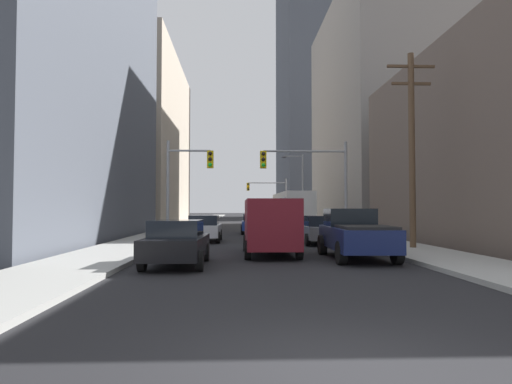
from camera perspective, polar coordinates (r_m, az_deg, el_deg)
ground_plane at (r=5.75m, az=10.99°, el=-21.29°), size 400.00×400.00×0.00m
sidewalk_left at (r=55.55m, az=-7.71°, el=-3.96°), size 3.18×160.00×0.15m
sidewalk_right at (r=55.84m, az=5.50°, el=-3.96°), size 3.18×160.00×0.15m
city_bus at (r=43.63m, az=4.50°, el=-2.05°), size 2.76×11.55×3.40m
pickup_truck_navy at (r=17.85m, az=12.23°, el=-5.13°), size 2.20×5.46×1.90m
cargo_van_maroon at (r=18.73m, az=1.79°, el=-3.95°), size 2.16×5.22×2.26m
sedan_black at (r=15.40m, az=-9.84°, el=-6.24°), size 1.95×4.24×1.52m
sedan_silver at (r=26.52m, az=-6.47°, el=-4.51°), size 1.95×4.23×1.52m
sedan_grey at (r=24.77m, az=7.96°, el=-4.67°), size 1.95×4.24×1.52m
sedan_blue at (r=34.63m, az=-0.28°, el=-3.96°), size 1.95×4.22×1.52m
sedan_green at (r=52.95m, az=2.29°, el=-3.31°), size 1.95×4.26×1.52m
traffic_signal_near_left at (r=27.87m, az=-8.55°, el=2.25°), size 2.82×0.44×6.00m
traffic_signal_near_right at (r=28.05m, az=6.48°, el=2.45°), size 5.34×0.44×6.00m
traffic_signal_far_right at (r=61.93m, az=1.58°, el=-0.04°), size 5.44×0.44×6.00m
utility_pole_right at (r=22.10m, az=18.83°, el=5.51°), size 2.20×0.28×9.02m
street_lamp_right at (r=47.19m, az=5.41°, el=1.11°), size 2.30×0.32×7.50m
building_left_mid_office at (r=58.02m, az=-20.01°, el=5.87°), size 21.06×25.52×19.62m
building_right_mid_block at (r=55.52m, az=19.64°, el=8.91°), size 20.21×25.42×24.76m
building_right_far_highrise at (r=105.19m, az=9.65°, el=13.15°), size 23.07×29.49×59.01m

